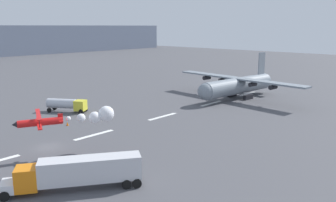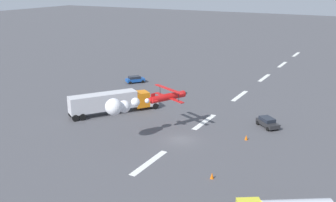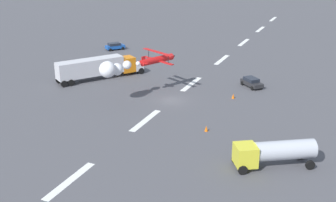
{
  "view_description": "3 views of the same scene",
  "coord_description": "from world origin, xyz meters",
  "px_view_note": "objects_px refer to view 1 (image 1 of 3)",
  "views": [
    {
      "loc": [
        -25.49,
        -48.91,
        18.46
      ],
      "look_at": [
        27.48,
        0.0,
        3.06
      ],
      "focal_mm": 37.55,
      "sensor_mm": 36.0,
      "label": 1
    },
    {
      "loc": [
        48.13,
        24.54,
        22.4
      ],
      "look_at": [
        -2.74,
        -3.52,
        4.61
      ],
      "focal_mm": 43.1,
      "sensor_mm": 36.0,
      "label": 2
    },
    {
      "loc": [
        57.89,
        24.94,
        23.1
      ],
      "look_at": [
        8.84,
        3.4,
        3.36
      ],
      "focal_mm": 47.62,
      "sensor_mm": 36.0,
      "label": 3
    }
  ],
  "objects_px": {
    "semi_truck_orange": "(78,172)",
    "traffic_cone_far": "(67,124)",
    "cargo_transport_plane": "(235,86)",
    "stunt_biplane_red": "(84,117)",
    "fuel_tanker_truck": "(67,104)"
  },
  "relations": [
    {
      "from": "fuel_tanker_truck",
      "to": "traffic_cone_far",
      "type": "distance_m",
      "value": 11.28
    },
    {
      "from": "cargo_transport_plane",
      "to": "stunt_biplane_red",
      "type": "distance_m",
      "value": 49.07
    },
    {
      "from": "cargo_transport_plane",
      "to": "semi_truck_orange",
      "type": "height_order",
      "value": "cargo_transport_plane"
    },
    {
      "from": "semi_truck_orange",
      "to": "cargo_transport_plane",
      "type": "bearing_deg",
      "value": 14.48
    },
    {
      "from": "semi_truck_orange",
      "to": "traffic_cone_far",
      "type": "distance_m",
      "value": 27.96
    },
    {
      "from": "semi_truck_orange",
      "to": "traffic_cone_far",
      "type": "relative_size",
      "value": 19.13
    },
    {
      "from": "stunt_biplane_red",
      "to": "fuel_tanker_truck",
      "type": "bearing_deg",
      "value": 63.97
    },
    {
      "from": "stunt_biplane_red",
      "to": "traffic_cone_far",
      "type": "bearing_deg",
      "value": 68.04
    },
    {
      "from": "cargo_transport_plane",
      "to": "stunt_biplane_red",
      "type": "relative_size",
      "value": 2.85
    },
    {
      "from": "stunt_biplane_red",
      "to": "semi_truck_orange",
      "type": "distance_m",
      "value": 12.83
    },
    {
      "from": "fuel_tanker_truck",
      "to": "traffic_cone_far",
      "type": "bearing_deg",
      "value": -121.77
    },
    {
      "from": "stunt_biplane_red",
      "to": "semi_truck_orange",
      "type": "height_order",
      "value": "stunt_biplane_red"
    },
    {
      "from": "stunt_biplane_red",
      "to": "semi_truck_orange",
      "type": "bearing_deg",
      "value": -127.96
    },
    {
      "from": "semi_truck_orange",
      "to": "fuel_tanker_truck",
      "type": "bearing_deg",
      "value": 60.21
    },
    {
      "from": "semi_truck_orange",
      "to": "fuel_tanker_truck",
      "type": "height_order",
      "value": "semi_truck_orange"
    }
  ]
}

